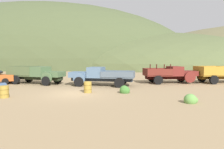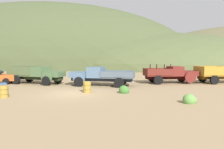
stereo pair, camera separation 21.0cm
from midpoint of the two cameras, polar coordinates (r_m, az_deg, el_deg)
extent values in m
plane|color=#937A56|center=(15.86, -11.19, -5.42)|extent=(300.00, 300.00, 0.00)
ellipsoid|color=#424C2D|center=(76.91, -19.81, 2.14)|extent=(110.69, 57.47, 43.83)
ellipsoid|color=#4C5633|center=(82.06, 11.02, 2.44)|extent=(85.21, 82.62, 24.51)
ellipsoid|color=#A34C1E|center=(24.55, -26.60, -0.59)|extent=(1.30, 1.63, 0.61)
cylinder|color=black|center=(23.90, -28.50, -1.76)|extent=(0.71, 0.38, 0.68)
cylinder|color=black|center=(25.59, -27.36, -1.34)|extent=(0.71, 0.38, 0.68)
cube|color=#232B1B|center=(23.20, -21.06, -0.89)|extent=(6.06, 2.25, 0.36)
cube|color=#47603D|center=(21.86, -16.55, 0.11)|extent=(2.22, 2.02, 0.55)
cube|color=#B7B2A8|center=(21.38, -14.59, -0.02)|extent=(0.33, 1.12, 0.44)
cylinder|color=#47603D|center=(21.24, -18.56, -1.02)|extent=(1.21, 0.45, 1.20)
cylinder|color=#47603D|center=(22.84, -15.69, -0.59)|extent=(1.21, 0.45, 1.20)
cube|color=#47603D|center=(22.80, -19.99, 0.82)|extent=(1.78, 2.15, 1.05)
cube|color=black|center=(22.42, -18.73, 1.34)|extent=(0.41, 1.57, 0.59)
cube|color=#495735|center=(24.24, -24.11, -0.20)|extent=(3.40, 2.60, 0.12)
cube|color=#495735|center=(23.48, -25.74, 0.92)|extent=(2.98, 0.78, 0.95)
cube|color=#495735|center=(24.95, -22.65, 1.20)|extent=(2.98, 0.78, 0.95)
cube|color=#495735|center=(25.20, -26.62, 1.10)|extent=(0.54, 1.94, 0.95)
cylinder|color=black|center=(21.23, -18.63, -1.79)|extent=(1.00, 0.49, 0.96)
cylinder|color=black|center=(22.90, -15.61, -1.28)|extent=(1.00, 0.49, 0.96)
cylinder|color=black|center=(23.70, -26.18, -1.38)|extent=(1.00, 0.49, 0.96)
cylinder|color=black|center=(25.21, -22.97, -0.96)|extent=(1.00, 0.49, 0.96)
cube|color=#262D39|center=(20.18, -3.22, -1.36)|extent=(6.30, 1.72, 0.36)
cube|color=slate|center=(20.82, -9.36, 0.02)|extent=(2.16, 2.03, 0.55)
cube|color=#B7B2A8|center=(21.16, -11.68, -0.01)|extent=(0.22, 1.26, 0.44)
cylinder|color=slate|center=(21.78, -7.71, -0.70)|extent=(1.21, 0.31, 1.20)
cylinder|color=slate|center=(19.75, -9.72, -1.25)|extent=(1.21, 0.31, 1.20)
cube|color=slate|center=(20.28, -4.84, 0.66)|extent=(1.67, 2.25, 1.05)
cube|color=black|center=(20.45, -6.60, 1.27)|extent=(0.25, 1.78, 0.59)
cube|color=#4D5B67|center=(19.81, 1.56, -0.76)|extent=(3.37, 2.53, 0.12)
cube|color=#4D5B67|center=(20.87, 2.05, 0.42)|extent=(3.14, 0.45, 0.55)
cube|color=#4D5B67|center=(18.71, 1.01, -0.04)|extent=(3.14, 0.45, 0.55)
cube|color=#4D5B67|center=(19.60, 5.91, 0.14)|extent=(0.34, 2.19, 0.55)
cylinder|color=black|center=(21.86, -7.65, -1.42)|extent=(0.99, 0.39, 0.96)
cylinder|color=black|center=(19.72, -9.77, -2.07)|extent=(0.99, 0.39, 0.96)
cylinder|color=black|center=(20.94, 2.77, -1.64)|extent=(0.99, 0.39, 0.96)
cylinder|color=black|center=(18.70, 1.78, -2.37)|extent=(0.99, 0.39, 0.96)
cube|color=black|center=(23.24, 16.07, -0.76)|extent=(5.59, 1.91, 0.36)
cube|color=maroon|center=(24.00, 20.61, 0.37)|extent=(2.01, 2.10, 0.55)
cube|color=#B7B2A8|center=(24.36, 22.33, 0.32)|extent=(0.28, 1.26, 0.44)
cylinder|color=maroon|center=(22.94, 21.23, -0.71)|extent=(1.21, 0.37, 1.20)
cylinder|color=maroon|center=(24.92, 19.03, -0.27)|extent=(1.21, 0.37, 1.20)
cube|color=maroon|center=(23.38, 17.30, 0.97)|extent=(1.60, 2.29, 1.05)
cube|color=black|center=(23.59, 18.60, 1.48)|extent=(0.34, 1.78, 0.59)
cube|color=maroon|center=(22.72, 12.54, -0.20)|extent=(3.10, 2.63, 0.12)
cube|color=maroon|center=(21.65, 13.43, 0.65)|extent=(2.75, 0.55, 0.70)
cube|color=maroon|center=(23.75, 11.76, 1.00)|extent=(2.75, 0.55, 0.70)
cube|color=maroon|center=(22.33, 9.30, 0.82)|extent=(0.46, 2.19, 0.70)
cube|color=black|center=(21.30, 10.62, 2.25)|extent=(0.09, 0.09, 0.50)
cube|color=black|center=(21.49, 12.40, 2.24)|extent=(0.09, 0.09, 0.50)
cube|color=black|center=(21.75, 14.50, 2.23)|extent=(0.09, 0.09, 0.50)
cube|color=black|center=(21.99, 16.20, 2.21)|extent=(0.09, 0.09, 0.50)
cylinder|color=black|center=(24.99, 18.96, -0.89)|extent=(0.99, 0.43, 0.96)
cylinder|color=black|center=(21.60, 12.84, -1.56)|extent=(0.99, 0.43, 0.96)
cylinder|color=black|center=(23.79, 11.17, -0.99)|extent=(0.99, 0.43, 0.96)
cube|color=#593D12|center=(25.77, 28.87, -0.65)|extent=(5.77, 2.23, 0.36)
cube|color=#A47826|center=(24.84, 26.03, -0.16)|extent=(3.27, 2.65, 0.12)
cube|color=#A47826|center=(23.97, 27.46, 0.92)|extent=(2.83, 0.75, 0.95)
cube|color=#A47826|center=(25.65, 24.77, 1.21)|extent=(2.83, 0.75, 0.95)
cube|color=#A47826|center=(24.05, 23.37, 1.07)|extent=(0.56, 2.02, 0.95)
cylinder|color=black|center=(23.87, 26.98, -1.37)|extent=(1.00, 0.49, 0.96)
cylinder|color=black|center=(25.62, 24.20, -0.92)|extent=(1.00, 0.49, 0.96)
cylinder|color=olive|center=(15.82, -28.88, -4.36)|extent=(0.60, 0.60, 0.84)
torus|color=brown|center=(15.80, -28.91, -3.76)|extent=(0.65, 0.65, 0.03)
torus|color=brown|center=(15.85, -28.86, -4.97)|extent=(0.65, 0.65, 0.03)
cylinder|color=#384C6B|center=(19.86, -29.74, -3.02)|extent=(0.97, 1.10, 0.63)
cylinder|color=olive|center=(16.12, -7.35, -3.61)|extent=(0.62, 0.62, 0.89)
torus|color=brown|center=(16.10, -7.36, -2.98)|extent=(0.66, 0.66, 0.03)
torus|color=brown|center=(16.15, -7.34, -4.23)|extent=(0.66, 0.66, 0.03)
ellipsoid|color=#5B8E42|center=(26.80, -6.11, -0.94)|extent=(0.81, 0.73, 0.72)
ellipsoid|color=#5B8E42|center=(26.46, -6.41, -0.89)|extent=(1.12, 1.01, 0.92)
ellipsoid|color=#5B8E42|center=(26.66, -6.22, -0.94)|extent=(0.88, 0.79, 0.78)
ellipsoid|color=#3D702D|center=(15.83, 3.34, -4.62)|extent=(0.79, 0.71, 0.74)
ellipsoid|color=#3D702D|center=(15.82, 3.16, -4.57)|extent=(0.74, 0.67, 0.79)
ellipsoid|color=#3D702D|center=(23.20, 1.87, -1.84)|extent=(0.70, 0.63, 0.58)
ellipsoid|color=#3D702D|center=(23.44, 2.01, -1.58)|extent=(0.96, 0.87, 0.87)
ellipsoid|color=#5B8E42|center=(13.11, 21.12, -6.79)|extent=(0.77, 0.69, 0.74)
ellipsoid|color=#5B8E42|center=(13.40, 21.64, -6.84)|extent=(0.67, 0.61, 0.51)
camera|label=1|loc=(0.10, -90.28, -0.02)|focal=31.86mm
camera|label=2|loc=(0.10, 89.72, 0.02)|focal=31.86mm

